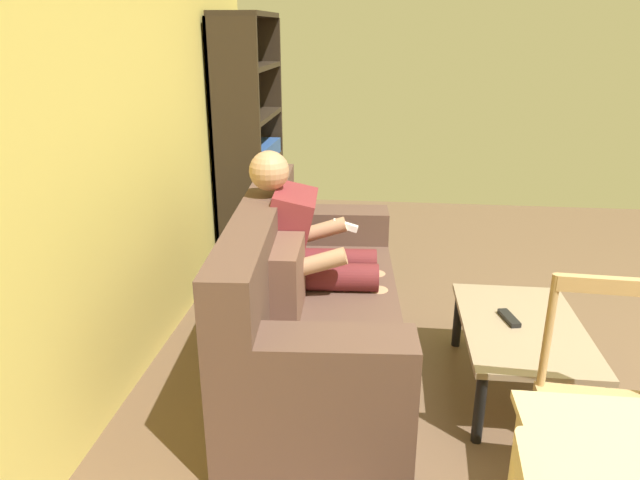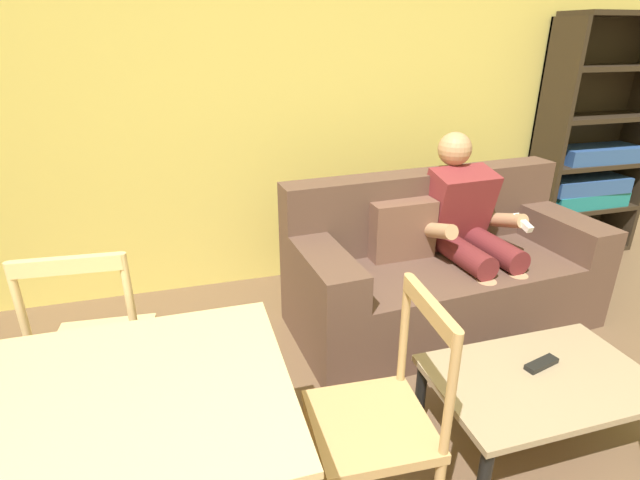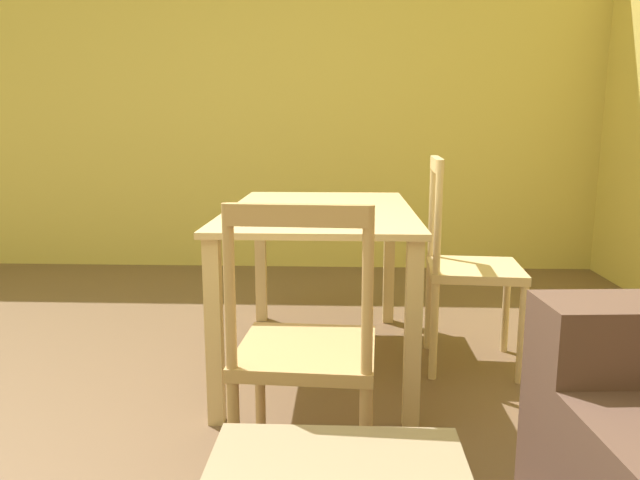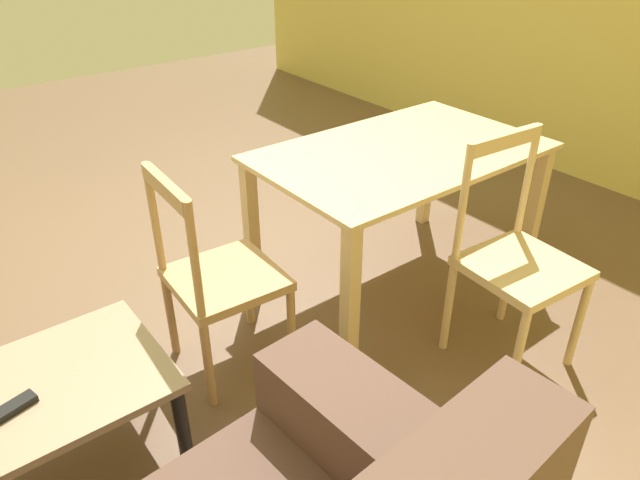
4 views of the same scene
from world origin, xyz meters
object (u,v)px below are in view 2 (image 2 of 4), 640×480
dining_chair_facing_couch (378,420)px  dining_chair_near_wall (100,349)px  tv_remote (541,364)px  bookshelf (588,162)px  couch (439,271)px  dining_table (62,439)px  coffee_table (540,385)px  person_lounging (468,229)px

dining_chair_facing_couch → dining_chair_near_wall: bearing=145.5°
tv_remote → bookshelf: (1.77, 1.72, 0.37)m
couch → dining_table: couch is taller
dining_table → dining_chair_near_wall: size_ratio=1.36×
coffee_table → dining_chair_facing_couch: (-0.80, -0.11, 0.11)m
couch → coffee_table: size_ratio=2.09×
dining_chair_near_wall → dining_chair_facing_couch: size_ratio=1.07×
person_lounging → dining_chair_near_wall: (-2.09, -0.50, -0.13)m
person_lounging → dining_table: size_ratio=0.87×
couch → dining_chair_near_wall: 1.99m
dining_table → couch: bearing=31.9°
couch → person_lounging: person_lounging is taller
coffee_table → bookshelf: bookshelf is taller
dining_chair_near_wall → dining_chair_facing_couch: (1.00, -0.69, -0.03)m
dining_chair_near_wall → person_lounging: bearing=13.5°
coffee_table → dining_chair_near_wall: size_ratio=0.95×
person_lounging → dining_chair_near_wall: bearing=-166.5°
person_lounging → dining_chair_facing_couch: person_lounging is taller
bookshelf → couch: bearing=-157.7°
dining_chair_near_wall → bookshelf: bearing=18.3°
tv_remote → dining_chair_facing_couch: size_ratio=0.19×
coffee_table → dining_chair_facing_couch: dining_chair_facing_couch is taller
person_lounging → coffee_table: bearing=-104.8°
tv_remote → dining_chair_facing_couch: bearing=87.3°
couch → dining_chair_near_wall: size_ratio=1.98×
tv_remote → bookshelf: bookshelf is taller
dining_table → tv_remote: bearing=5.1°
coffee_table → bookshelf: 2.58m
dining_chair_facing_couch → coffee_table: bearing=7.5°
tv_remote → dining_chair_near_wall: size_ratio=0.17×
bookshelf → dining_table: 4.07m
tv_remote → coffee_table: bearing=131.2°
dining_chair_facing_couch → bookshelf: bearing=35.9°
tv_remote → dining_table: bearing=81.3°
person_lounging → dining_table: (-2.09, -1.19, 0.03)m
dining_chair_near_wall → coffee_table: bearing=-18.0°
dining_table → dining_chair_facing_couch: size_ratio=1.46×
dining_table → dining_chair_near_wall: 0.71m
tv_remote → bookshelf: bearing=-59.6°
couch → dining_table: bearing=-148.1°
bookshelf → person_lounging: bearing=-155.5°
person_lounging → tv_remote: bearing=-103.4°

